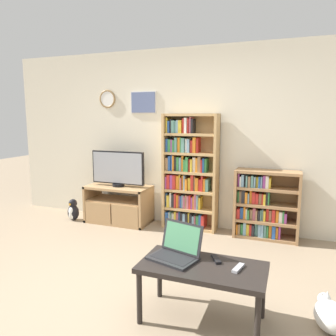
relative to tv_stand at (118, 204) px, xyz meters
name	(u,v)px	position (x,y,z in m)	size (l,w,h in m)	color
ground_plane	(117,300)	(1.07, -1.94, -0.29)	(18.00, 18.00, 0.00)	gray
wall_back	(191,138)	(1.06, 0.32, 1.02)	(6.10, 0.09, 2.60)	beige
tv_stand	(118,204)	(0.00, 0.00, 0.00)	(0.98, 0.50, 0.57)	tan
television	(118,169)	(0.01, 0.00, 0.55)	(0.86, 0.18, 0.54)	black
bookshelf_tall	(188,174)	(1.07, 0.15, 0.51)	(0.79, 0.27, 1.66)	tan
bookshelf_short	(263,206)	(2.13, 0.13, 0.15)	(0.84, 0.32, 0.92)	#9E754C
coffee_table	(202,272)	(1.85, -1.95, 0.13)	(0.99, 0.51, 0.47)	black
laptop	(177,249)	(1.61, -1.88, 0.25)	(0.45, 0.39, 0.28)	#232326
remote_near_laptop	(238,268)	(2.12, -1.92, 0.19)	(0.08, 0.17, 0.02)	#99999E
remote_far_from_laptop	(216,259)	(1.93, -1.82, 0.19)	(0.11, 0.16, 0.02)	black
cat	(330,316)	(2.79, -1.73, -0.16)	(0.43, 0.37, 0.29)	white
penguin_figurine	(73,211)	(-0.72, -0.17, -0.13)	(0.18, 0.16, 0.34)	black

